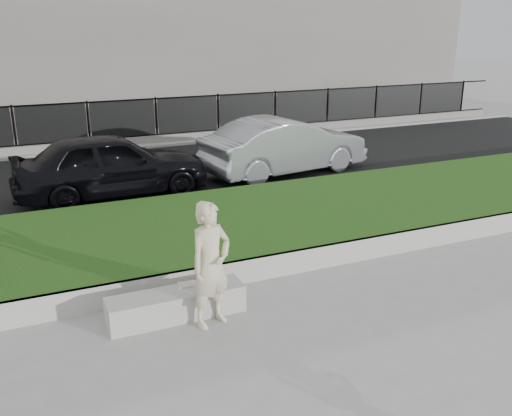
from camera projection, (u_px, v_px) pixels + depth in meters
name	position (u px, v px, depth m)	size (l,w,h in m)	color
ground	(264.00, 313.00, 8.23)	(90.00, 90.00, 0.00)	gray
grass_bank	(198.00, 233.00, 10.77)	(34.00, 4.00, 0.40)	black
grass_kerb	(237.00, 273.00, 9.07)	(34.00, 0.08, 0.40)	#A8A59D
street	(134.00, 174.00, 15.59)	(34.00, 7.00, 0.04)	black
far_pavement	(104.00, 142.00, 19.48)	(34.00, 3.00, 0.12)	gray
iron_fence	(109.00, 133.00, 18.46)	(32.00, 0.30, 1.50)	slate
stone_bench	(176.00, 305.00, 8.06)	(1.94, 0.49, 0.40)	#A8A59D
man	(211.00, 265.00, 7.68)	(0.65, 0.42, 1.77)	beige
book	(187.00, 285.00, 8.18)	(0.25, 0.18, 0.03)	beige
car_dark	(111.00, 164.00, 13.39)	(1.80, 4.48, 1.53)	black
car_silver	(285.00, 146.00, 15.40)	(1.61, 4.62, 1.52)	#92949A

